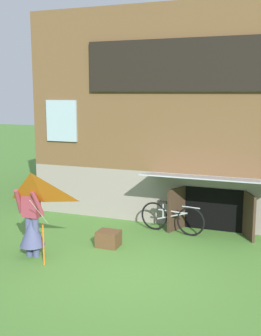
{
  "coord_description": "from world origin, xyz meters",
  "views": [
    {
      "loc": [
        2.68,
        -7.01,
        3.34
      ],
      "look_at": [
        -0.4,
        1.2,
        1.75
      ],
      "focal_mm": 45.14,
      "sensor_mm": 36.0,
      "label": 1
    }
  ],
  "objects_px": {
    "person": "(32,223)",
    "wooden_crate": "(108,239)",
    "kite": "(32,198)",
    "bicycle_silver": "(172,218)"
  },
  "relations": [
    {
      "from": "kite",
      "to": "bicycle_silver",
      "type": "relative_size",
      "value": 1.1
    },
    {
      "from": "person",
      "to": "wooden_crate",
      "type": "relative_size",
      "value": 3.46
    },
    {
      "from": "bicycle_silver",
      "to": "wooden_crate",
      "type": "xyz_separation_m",
      "value": [
        -1.06,
        -1.38,
        -0.19
      ]
    },
    {
      "from": "kite",
      "to": "wooden_crate",
      "type": "distance_m",
      "value": 2.21
    },
    {
      "from": "kite",
      "to": "wooden_crate",
      "type": "relative_size",
      "value": 3.71
    },
    {
      "from": "person",
      "to": "wooden_crate",
      "type": "distance_m",
      "value": 1.72
    },
    {
      "from": "person",
      "to": "kite",
      "type": "bearing_deg",
      "value": -62.25
    },
    {
      "from": "bicycle_silver",
      "to": "wooden_crate",
      "type": "relative_size",
      "value": 3.39
    },
    {
      "from": "person",
      "to": "wooden_crate",
      "type": "height_order",
      "value": "person"
    },
    {
      "from": "wooden_crate",
      "to": "person",
      "type": "bearing_deg",
      "value": -138.96
    }
  ]
}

